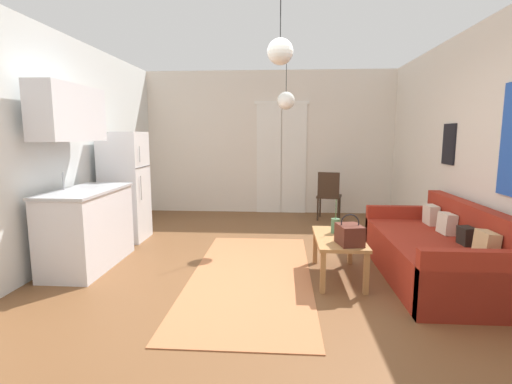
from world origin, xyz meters
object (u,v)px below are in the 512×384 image
(pendant_lamp_far, at_px, (286,101))
(handbag, at_px, (350,234))
(couch, at_px, (438,254))
(accent_chair, at_px, (329,193))
(coffee_table, at_px, (338,242))
(refrigerator, at_px, (125,187))
(pendant_lamp_near, at_px, (280,51))
(bamboo_vase, at_px, (335,226))

(pendant_lamp_far, bearing_deg, handbag, -71.55)
(couch, distance_m, handbag, 1.07)
(accent_chair, bearing_deg, couch, 118.85)
(coffee_table, relative_size, pendant_lamp_far, 1.14)
(couch, height_order, handbag, couch)
(coffee_table, bearing_deg, couch, 0.79)
(couch, distance_m, refrigerator, 4.20)
(pendant_lamp_near, bearing_deg, couch, 23.62)
(couch, xyz_separation_m, refrigerator, (-3.95, 1.32, 0.51))
(coffee_table, bearing_deg, accent_chair, 85.44)
(coffee_table, relative_size, refrigerator, 0.62)
(handbag, height_order, refrigerator, refrigerator)
(couch, distance_m, bamboo_vase, 1.11)
(accent_chair, relative_size, pendant_lamp_far, 1.03)
(pendant_lamp_near, bearing_deg, bamboo_vase, 54.94)
(handbag, relative_size, refrigerator, 0.20)
(refrigerator, height_order, accent_chair, refrigerator)
(handbag, height_order, pendant_lamp_far, pendant_lamp_far)
(couch, relative_size, refrigerator, 1.30)
(pendant_lamp_near, xyz_separation_m, pendant_lamp_far, (0.07, 2.34, -0.20))
(couch, xyz_separation_m, pendant_lamp_far, (-1.62, 1.59, 1.74))
(coffee_table, distance_m, refrigerator, 3.22)
(bamboo_vase, distance_m, accent_chair, 2.69)
(refrigerator, bearing_deg, pendant_lamp_far, 6.67)
(coffee_table, relative_size, pendant_lamp_near, 1.53)
(bamboo_vase, bearing_deg, refrigerator, 157.84)
(coffee_table, relative_size, accent_chair, 1.11)
(coffee_table, bearing_deg, pendant_lamp_near, -131.34)
(bamboo_vase, bearing_deg, couch, -7.92)
(coffee_table, distance_m, pendant_lamp_near, 2.07)
(coffee_table, xyz_separation_m, accent_chair, (0.23, 2.84, 0.10))
(bamboo_vase, bearing_deg, pendant_lamp_near, -125.06)
(couch, distance_m, accent_chair, 2.95)
(refrigerator, xyz_separation_m, accent_chair, (3.12, 1.50, -0.30))
(couch, height_order, pendant_lamp_near, pendant_lamp_near)
(coffee_table, relative_size, bamboo_vase, 2.55)
(refrigerator, relative_size, accent_chair, 1.79)
(coffee_table, height_order, pendant_lamp_near, pendant_lamp_near)
(handbag, distance_m, accent_chair, 3.13)
(handbag, bearing_deg, accent_chair, 87.02)
(bamboo_vase, xyz_separation_m, pendant_lamp_far, (-0.55, 1.45, 1.49))
(bamboo_vase, xyz_separation_m, refrigerator, (-2.88, 1.17, 0.25))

